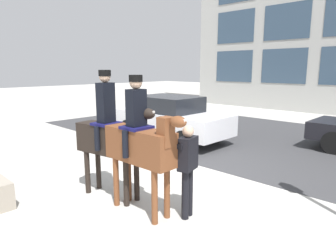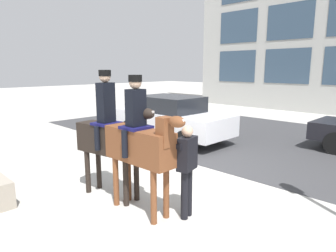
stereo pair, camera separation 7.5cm
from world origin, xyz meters
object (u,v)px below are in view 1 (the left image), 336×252
at_px(mounted_horse_lead, 111,135).
at_px(street_car_near_lane, 170,117).
at_px(mounted_horse_companion, 141,143).
at_px(pedestrian_bystander, 187,164).

distance_m(mounted_horse_lead, street_car_near_lane, 5.30).
height_order(mounted_horse_lead, mounted_horse_companion, mounted_horse_lead).
relative_size(pedestrian_bystander, street_car_near_lane, 0.36).
bearing_deg(mounted_horse_companion, pedestrian_bystander, 28.94).
bearing_deg(mounted_horse_lead, street_car_near_lane, 111.20).
bearing_deg(pedestrian_bystander, mounted_horse_lead, -0.22).
relative_size(mounted_horse_companion, street_car_near_lane, 0.55).
relative_size(mounted_horse_lead, mounted_horse_companion, 1.03).
bearing_deg(street_car_near_lane, mounted_horse_lead, -59.29).
height_order(pedestrian_bystander, street_car_near_lane, pedestrian_bystander).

